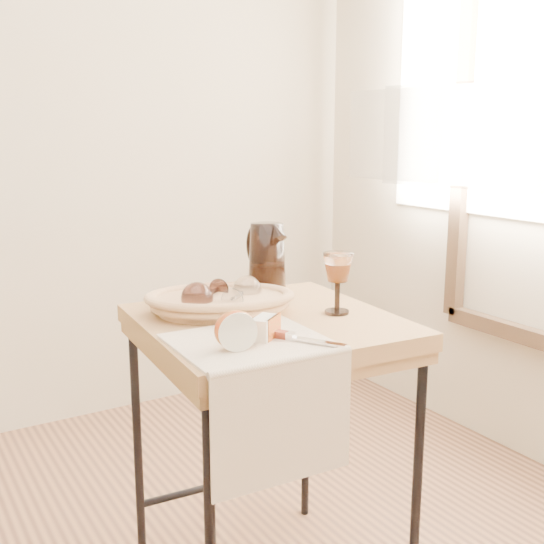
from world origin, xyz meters
TOP-DOWN VIEW (x-y plane):
  - side_table at (0.57, 0.41)m, footprint 0.64×0.64m
  - tea_towel at (0.43, 0.26)m, footprint 0.34×0.31m
  - bread_basket at (0.49, 0.51)m, footprint 0.40×0.34m
  - goblet_lying_a at (0.46, 0.52)m, footprint 0.15×0.14m
  - goblet_lying_b at (0.54, 0.49)m, footprint 0.14×0.14m
  - pitcher at (0.68, 0.59)m, footprint 0.15×0.23m
  - wine_goblet at (0.74, 0.36)m, footprint 0.10×0.10m
  - apple_half at (0.38, 0.23)m, footprint 0.10×0.06m
  - apple_wedge at (0.47, 0.26)m, footprint 0.08×0.07m
  - table_knife at (0.52, 0.21)m, footprint 0.13×0.20m

SIDE VIEW (x-z plane):
  - side_table at x=0.57m, z-range 0.00..0.76m
  - tea_towel at x=0.43m, z-range 0.76..0.77m
  - table_knife at x=0.52m, z-range 0.77..0.79m
  - bread_basket at x=0.49m, z-range 0.76..0.82m
  - apple_wedge at x=0.47m, z-range 0.77..0.82m
  - apple_half at x=0.38m, z-range 0.77..0.85m
  - goblet_lying_b at x=0.54m, z-range 0.77..0.85m
  - goblet_lying_a at x=0.46m, z-range 0.77..0.86m
  - wine_goblet at x=0.74m, z-range 0.76..0.92m
  - pitcher at x=0.68m, z-range 0.74..0.99m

